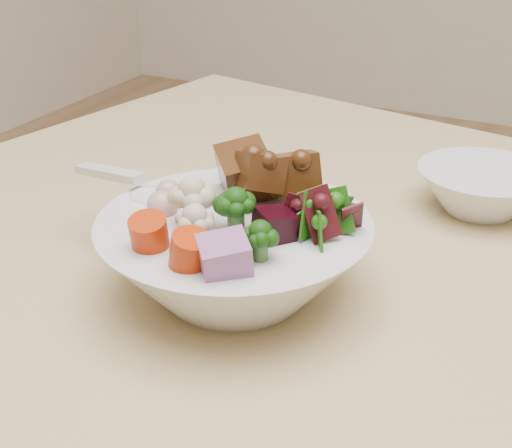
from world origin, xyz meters
name	(u,v)px	position (x,y,z in m)	size (l,w,h in m)	color
food_bowl	(237,251)	(-0.25, -0.03, 0.83)	(0.25, 0.25, 0.14)	silver
soup_spoon	(142,192)	(-0.36, -0.02, 0.86)	(0.15, 0.07, 0.03)	silver
side_bowl	(482,190)	(-0.08, 0.25, 0.81)	(0.15, 0.15, 0.05)	silver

